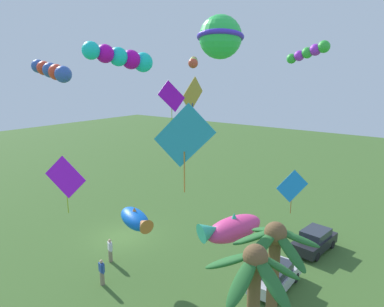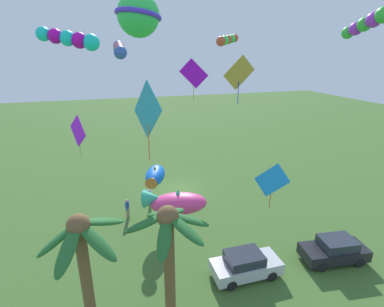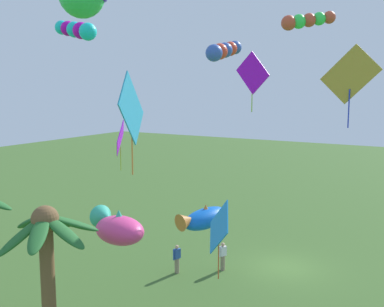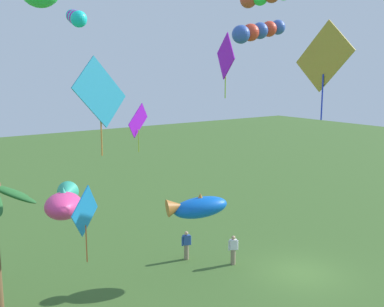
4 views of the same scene
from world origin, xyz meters
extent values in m
plane|color=#3D6028|center=(0.00, 0.00, 0.00)|extent=(120.00, 120.00, 0.00)
cylinder|color=brown|center=(3.79, 13.79, 2.88)|extent=(0.49, 0.49, 5.76)
ellipsoid|color=#236028|center=(4.68, 13.61, 5.49)|extent=(1.96, 0.91, 1.00)
ellipsoid|color=#236028|center=(4.10, 14.54, 5.34)|extent=(1.17, 1.84, 1.29)
ellipsoid|color=#236028|center=(3.27, 14.54, 5.53)|extent=(1.54, 1.89, 0.92)
ellipsoid|color=#236028|center=(2.90, 13.82, 5.47)|extent=(1.90, 0.63, 1.04)
ellipsoid|color=#236028|center=(3.29, 13.03, 5.50)|extent=(1.51, 1.88, 0.99)
ellipsoid|color=#236028|center=(4.08, 12.96, 5.44)|extent=(1.13, 1.93, 1.10)
sphere|color=brown|center=(3.79, 13.79, 5.76)|extent=(0.93, 0.93, 0.93)
cylinder|color=gray|center=(4.88, 3.75, 0.42)|extent=(0.26, 0.26, 0.84)
cube|color=#2D519E|center=(4.88, 3.75, 1.11)|extent=(0.32, 0.43, 0.54)
sphere|color=tan|center=(4.88, 3.75, 1.48)|extent=(0.21, 0.21, 0.21)
cylinder|color=#2D519E|center=(4.81, 3.53, 1.06)|extent=(0.09, 0.09, 0.52)
cylinder|color=#2D519E|center=(4.94, 3.97, 1.06)|extent=(0.09, 0.09, 0.52)
cylinder|color=gray|center=(2.88, 2.11, 0.42)|extent=(0.26, 0.26, 0.84)
cube|color=silver|center=(2.88, 2.11, 1.11)|extent=(0.37, 0.44, 0.54)
sphere|color=tan|center=(2.88, 2.11, 1.48)|extent=(0.21, 0.21, 0.21)
cylinder|color=silver|center=(2.78, 1.90, 1.06)|extent=(0.09, 0.09, 0.52)
cylinder|color=silver|center=(2.97, 2.32, 1.06)|extent=(0.09, 0.09, 0.52)
sphere|color=#3356B3|center=(4.31, 0.59, 12.07)|extent=(0.98, 0.98, 0.98)
sphere|color=#EA3E26|center=(4.30, -0.09, 12.20)|extent=(0.94, 0.94, 0.94)
sphere|color=#3356B3|center=(4.28, -0.76, 12.32)|extent=(0.90, 0.90, 0.90)
sphere|color=#EA3E26|center=(4.27, -1.44, 12.44)|extent=(0.86, 0.86, 0.86)
sphere|color=#3356B3|center=(4.26, -2.11, 12.57)|extent=(0.82, 0.82, 0.82)
cube|color=#289BC4|center=(3.74, 9.03, 9.26)|extent=(1.03, 2.94, 3.09)
cylinder|color=#C58234|center=(3.74, 9.03, 7.51)|extent=(0.07, 0.07, 2.01)
cube|color=#1A87E2|center=(-1.95, 12.24, 5.96)|extent=(1.26, 1.37, 1.77)
cylinder|color=#C1592A|center=(-1.95, 12.24, 4.92)|extent=(0.04, 0.04, 1.19)
cube|color=#B49630|center=(-3.87, 3.81, 10.68)|extent=(2.53, 0.18, 2.53)
cylinder|color=#2032C9|center=(-3.87, 3.81, 9.24)|extent=(0.05, 0.05, 1.65)
cube|color=#A615E9|center=(7.56, 5.10, 7.47)|extent=(0.99, 1.73, 1.93)
cylinder|color=#9ABB24|center=(7.56, 5.10, 6.35)|extent=(0.04, 0.04, 1.27)
ellipsoid|color=blue|center=(2.74, 4.40, 3.58)|extent=(2.22, 3.10, 1.26)
cone|color=#BA6F2C|center=(3.15, 5.55, 3.71)|extent=(1.13, 1.18, 0.95)
cone|color=#BA6F2C|center=(2.74, 4.40, 4.03)|extent=(0.70, 0.70, 0.56)
sphere|color=#CB4A2E|center=(-1.67, 5.50, 12.75)|extent=(0.62, 0.62, 0.62)
sphere|color=#31E94D|center=(-2.02, 5.25, 12.81)|extent=(0.59, 0.59, 0.59)
sphere|color=#CB4A2E|center=(-2.36, 5.00, 12.87)|extent=(0.57, 0.57, 0.57)
sphere|color=#31E94D|center=(-2.71, 4.75, 12.93)|extent=(0.54, 0.54, 0.54)
sphere|color=#CB4A2E|center=(-3.06, 4.50, 12.99)|extent=(0.52, 0.52, 0.52)
cube|color=purple|center=(0.03, 5.14, 10.78)|extent=(1.84, 0.63, 1.91)
cylinder|color=#80BB16|center=(0.03, 5.14, 9.68)|extent=(0.04, 0.04, 1.25)
sphere|color=#17D9D1|center=(6.14, 8.88, 12.52)|extent=(0.77, 0.77, 0.77)
sphere|color=#BE0AAD|center=(6.65, 8.75, 12.61)|extent=(0.74, 0.74, 0.74)
sphere|color=#17D9D1|center=(7.17, 8.62, 12.70)|extent=(0.71, 0.71, 0.71)
sphere|color=#BE0AAD|center=(7.68, 8.49, 12.79)|extent=(0.68, 0.68, 0.68)
sphere|color=#17D9D1|center=(8.20, 8.36, 12.88)|extent=(0.65, 0.65, 0.65)
ellipsoid|color=#E73A83|center=(2.72, 11.24, 4.85)|extent=(3.38, 2.66, 1.44)
cone|color=#32B18E|center=(3.91, 10.65, 5.02)|extent=(1.35, 1.30, 1.05)
cone|color=#32B18E|center=(2.72, 11.24, 5.33)|extent=(0.79, 0.79, 0.60)
camera|label=1|loc=(16.25, 18.91, 12.02)|focal=32.48mm
camera|label=2|loc=(5.86, 24.03, 12.09)|focal=27.36mm
camera|label=3|loc=(-7.97, 24.23, 10.14)|focal=43.04mm
camera|label=4|loc=(-15.03, 17.54, 10.22)|focal=43.84mm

